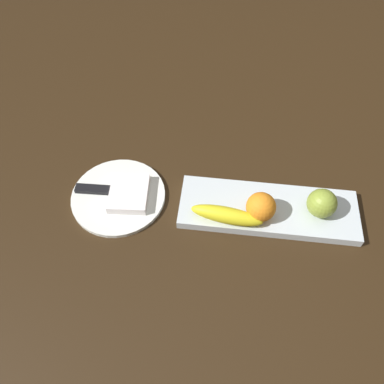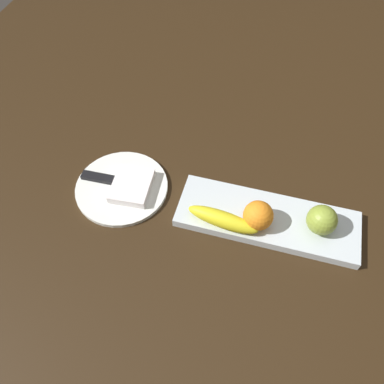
% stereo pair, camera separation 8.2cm
% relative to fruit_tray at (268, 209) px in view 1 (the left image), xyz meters
% --- Properties ---
extents(ground_plane, '(2.40, 2.40, 0.00)m').
position_rel_fruit_tray_xyz_m(ground_plane, '(0.05, 0.01, -0.01)').
color(ground_plane, black).
extents(fruit_tray, '(0.43, 0.14, 0.02)m').
position_rel_fruit_tray_xyz_m(fruit_tray, '(0.00, 0.00, 0.00)').
color(fruit_tray, silver).
rests_on(fruit_tray, ground_plane).
extents(apple, '(0.07, 0.07, 0.07)m').
position_rel_fruit_tray_xyz_m(apple, '(0.12, -0.00, 0.05)').
color(apple, olive).
rests_on(apple, fruit_tray).
extents(banana, '(0.17, 0.06, 0.04)m').
position_rel_fruit_tray_xyz_m(banana, '(-0.10, -0.05, 0.03)').
color(banana, yellow).
rests_on(banana, fruit_tray).
extents(orange_near_apple, '(0.07, 0.07, 0.07)m').
position_rel_fruit_tray_xyz_m(orange_near_apple, '(-0.02, -0.03, 0.05)').
color(orange_near_apple, orange).
rests_on(orange_near_apple, fruit_tray).
extents(dinner_plate, '(0.24, 0.24, 0.01)m').
position_rel_fruit_tray_xyz_m(dinner_plate, '(-0.37, 0.00, -0.01)').
color(dinner_plate, white).
rests_on(dinner_plate, ground_plane).
extents(folded_napkin, '(0.10, 0.12, 0.02)m').
position_rel_fruit_tray_xyz_m(folded_napkin, '(-0.35, 0.00, 0.01)').
color(folded_napkin, white).
rests_on(folded_napkin, dinner_plate).
extents(knife, '(0.18, 0.03, 0.01)m').
position_rel_fruit_tray_xyz_m(knife, '(-0.42, 0.01, 0.00)').
color(knife, silver).
rests_on(knife, dinner_plate).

